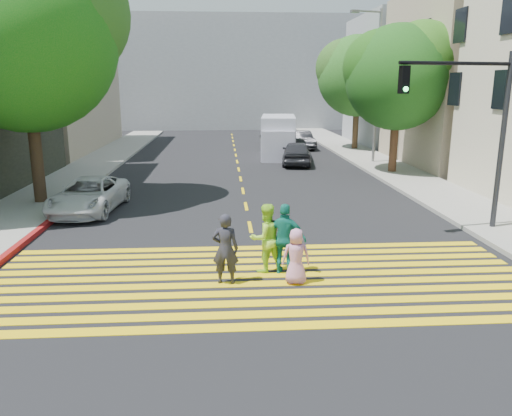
{
  "coord_description": "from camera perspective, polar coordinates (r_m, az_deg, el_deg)",
  "views": [
    {
      "loc": [
        -0.87,
        -10.2,
        4.65
      ],
      "look_at": [
        0.0,
        3.0,
        1.4
      ],
      "focal_mm": 35.0,
      "sensor_mm": 36.0,
      "label": 1
    }
  ],
  "objects": [
    {
      "name": "dark_car_parked",
      "position": [
        38.22,
        5.21,
        7.75
      ],
      "size": [
        1.75,
        4.14,
        1.33
      ],
      "primitive_type": "imported",
      "rotation": [
        0.0,
        0.0,
        0.09
      ],
      "color": "black",
      "rests_on": "ground"
    },
    {
      "name": "pedestrian_extra",
      "position": [
        12.56,
        3.37,
        -3.57
      ],
      "size": [
        1.15,
        0.74,
        1.81
      ],
      "primitive_type": "imported",
      "rotation": [
        0.0,
        0.0,
        2.83
      ],
      "color": "#147766",
      "rests_on": "ground"
    },
    {
      "name": "sidewalk_right",
      "position": [
        27.28,
        16.41,
        3.58
      ],
      "size": [
        3.0,
        60.0,
        0.15
      ],
      "primitive_type": "cube",
      "color": "gray",
      "rests_on": "ground"
    },
    {
      "name": "backdrop_block",
      "position": [
        58.23,
        -3.03,
        15.1
      ],
      "size": [
        30.0,
        8.0,
        12.0
      ],
      "primitive_type": "cube",
      "color": "gray",
      "rests_on": "ground"
    },
    {
      "name": "traffic_signal",
      "position": [
        16.98,
        23.84,
        9.35
      ],
      "size": [
        3.83,
        0.95,
        5.67
      ],
      "rotation": [
        0.0,
        0.0,
        0.18
      ],
      "color": "#24252A",
      "rests_on": "ground"
    },
    {
      "name": "crosswalk",
      "position": [
        12.41,
        0.53,
        -8.17
      ],
      "size": [
        13.4,
        5.3,
        0.01
      ],
      "color": "yellow",
      "rests_on": "ground"
    },
    {
      "name": "tree_left",
      "position": [
        21.44,
        -24.8,
        18.03
      ],
      "size": [
        8.38,
        8.12,
        9.91
      ],
      "rotation": [
        0.0,
        0.0,
        0.21
      ],
      "color": "#311D17",
      "rests_on": "ground"
    },
    {
      "name": "curb_red",
      "position": [
        17.88,
        -23.35,
        -2.17
      ],
      "size": [
        0.2,
        8.0,
        0.16
      ],
      "primitive_type": "cube",
      "color": "maroon",
      "rests_on": "ground"
    },
    {
      "name": "ground",
      "position": [
        11.25,
        1.03,
        -10.62
      ],
      "size": [
        120.0,
        120.0,
        0.0
      ],
      "primitive_type": "plane",
      "color": "black"
    },
    {
      "name": "silver_car",
      "position": [
        40.66,
        2.19,
        8.15
      ],
      "size": [
        2.4,
        4.74,
        1.32
      ],
      "primitive_type": "imported",
      "rotation": [
        0.0,
        0.0,
        3.27
      ],
      "color": "#B4B4B4",
      "rests_on": "ground"
    },
    {
      "name": "pedestrian_man",
      "position": [
        11.94,
        -3.53,
        -4.69
      ],
      "size": [
        0.68,
        0.48,
        1.74
      ],
      "primitive_type": "imported",
      "rotation": [
        0.0,
        0.0,
        3.03
      ],
      "color": "#27262F",
      "rests_on": "ground"
    },
    {
      "name": "lane_line",
      "position": [
        33.04,
        -2.24,
        5.7
      ],
      "size": [
        0.12,
        34.4,
        0.01
      ],
      "color": "yellow",
      "rests_on": "ground"
    },
    {
      "name": "building_right_grey",
      "position": [
        43.22,
        18.29,
        13.59
      ],
      "size": [
        10.0,
        10.0,
        10.0
      ],
      "primitive_type": "cube",
      "color": "gray",
      "rests_on": "ground"
    },
    {
      "name": "white_van",
      "position": [
        33.52,
        2.55,
        8.01
      ],
      "size": [
        2.74,
        5.92,
        2.7
      ],
      "rotation": [
        0.0,
        0.0,
        -0.11
      ],
      "color": "#B5B5C7",
      "rests_on": "ground"
    },
    {
      "name": "sidewalk_left",
      "position": [
        33.41,
        -17.02,
        5.32
      ],
      "size": [
        3.0,
        40.0,
        0.15
      ],
      "primitive_type": "cube",
      "color": "gray",
      "rests_on": "ground"
    },
    {
      "name": "dark_car_near",
      "position": [
        30.34,
        4.66,
        6.31
      ],
      "size": [
        2.25,
        4.42,
        1.44
      ],
      "primitive_type": "imported",
      "rotation": [
        0.0,
        0.0,
        3.01
      ],
      "color": "#232428",
      "rests_on": "ground"
    },
    {
      "name": "tree_right_near",
      "position": [
        27.77,
        16.12,
        14.73
      ],
      "size": [
        7.37,
        7.15,
        7.91
      ],
      "rotation": [
        0.0,
        0.0,
        -0.41
      ],
      "color": "#452816",
      "rests_on": "ground"
    },
    {
      "name": "pedestrian_woman",
      "position": [
        12.7,
        1.12,
        -3.44
      ],
      "size": [
        1.05,
        0.95,
        1.78
      ],
      "primitive_type": "imported",
      "rotation": [
        0.0,
        0.0,
        3.52
      ],
      "color": "#ADF136",
      "rests_on": "ground"
    },
    {
      "name": "building_left_tan",
      "position": [
        41.09,
        -26.1,
        12.92
      ],
      "size": [
        12.0,
        16.0,
        10.0
      ],
      "primitive_type": "cube",
      "color": "tan",
      "rests_on": "ground"
    },
    {
      "name": "street_lamp",
      "position": [
        31.09,
        13.42,
        14.35
      ],
      "size": [
        2.01,
        0.69,
        8.97
      ],
      "rotation": [
        0.0,
        0.0,
        0.25
      ],
      "color": "gray",
      "rests_on": "ground"
    },
    {
      "name": "building_right_tan",
      "position": [
        33.24,
        25.45,
        13.11
      ],
      "size": [
        10.0,
        10.0,
        10.0
      ],
      "primitive_type": "cube",
      "color": "tan",
      "rests_on": "ground"
    },
    {
      "name": "white_sedan",
      "position": [
        19.86,
        -18.55,
        1.4
      ],
      "size": [
        2.49,
        4.73,
        1.27
      ],
      "primitive_type": "imported",
      "rotation": [
        0.0,
        0.0,
        -0.09
      ],
      "color": "silver",
      "rests_on": "ground"
    },
    {
      "name": "tree_right_far",
      "position": [
        37.79,
        11.71,
        15.03
      ],
      "size": [
        7.64,
        7.38,
        8.36
      ],
      "rotation": [
        0.0,
        0.0,
        -0.35
      ],
      "color": "#462F20",
      "rests_on": "ground"
    },
    {
      "name": "pedestrian_child",
      "position": [
        12.0,
        4.6,
        -5.53
      ],
      "size": [
        0.69,
        0.47,
        1.37
      ],
      "primitive_type": "imported",
      "rotation": [
        0.0,
        0.0,
        3.09
      ],
      "color": "#C981A8",
      "rests_on": "ground"
    }
  ]
}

